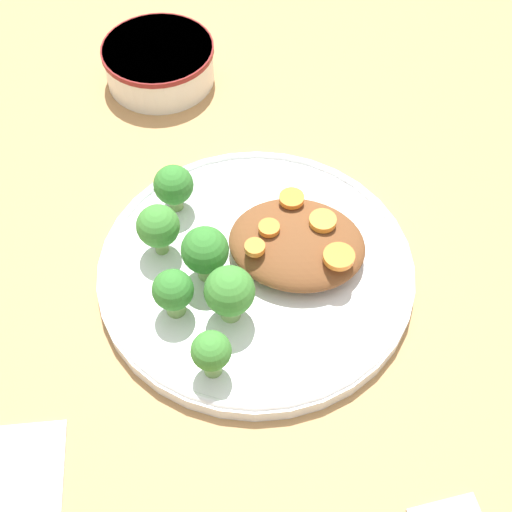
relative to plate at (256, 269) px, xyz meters
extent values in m
plane|color=tan|center=(0.00, 0.00, -0.01)|extent=(4.00, 4.00, 0.00)
cylinder|color=white|center=(0.00, 0.00, 0.00)|extent=(0.29, 0.29, 0.02)
torus|color=white|center=(0.00, 0.00, 0.01)|extent=(0.28, 0.28, 0.01)
cylinder|color=white|center=(0.16, -0.25, 0.01)|extent=(0.12, 0.12, 0.04)
cylinder|color=maroon|center=(0.16, -0.25, 0.03)|extent=(0.13, 0.13, 0.01)
cylinder|color=white|center=(0.16, -0.25, 0.02)|extent=(0.10, 0.10, 0.01)
ellipsoid|color=brown|center=(-0.03, -0.02, 0.02)|extent=(0.12, 0.10, 0.03)
cylinder|color=#7FA85B|center=(0.01, 0.06, 0.02)|extent=(0.02, 0.02, 0.03)
sphere|color=#3D8433|center=(0.01, 0.06, 0.04)|extent=(0.04, 0.04, 0.04)
cylinder|color=#759E51|center=(0.06, 0.06, 0.02)|extent=(0.02, 0.02, 0.02)
sphere|color=#337A2D|center=(0.06, 0.06, 0.04)|extent=(0.04, 0.04, 0.04)
cylinder|color=#759E51|center=(0.09, 0.00, 0.02)|extent=(0.01, 0.01, 0.02)
sphere|color=#3D8433|center=(0.09, 0.00, 0.04)|extent=(0.04, 0.04, 0.04)
cylinder|color=#759E51|center=(0.01, 0.11, 0.02)|extent=(0.02, 0.02, 0.02)
sphere|color=#3D8433|center=(0.01, 0.11, 0.04)|extent=(0.03, 0.03, 0.03)
cylinder|color=#7FA85B|center=(0.04, 0.02, 0.02)|extent=(0.02, 0.02, 0.03)
sphere|color=#337A2D|center=(0.04, 0.02, 0.04)|extent=(0.04, 0.04, 0.04)
cylinder|color=#7FA85B|center=(0.09, -0.05, 0.02)|extent=(0.01, 0.01, 0.02)
sphere|color=#337A2D|center=(0.09, -0.05, 0.04)|extent=(0.04, 0.04, 0.04)
cylinder|color=orange|center=(-0.07, 0.00, 0.04)|extent=(0.03, 0.03, 0.01)
cylinder|color=orange|center=(-0.01, -0.02, 0.04)|extent=(0.02, 0.02, 0.01)
cylinder|color=orange|center=(0.00, 0.01, 0.04)|extent=(0.02, 0.02, 0.01)
cylinder|color=orange|center=(-0.05, -0.04, 0.04)|extent=(0.02, 0.02, 0.01)
cylinder|color=orange|center=(-0.02, -0.06, 0.04)|extent=(0.02, 0.02, 0.01)
camera|label=1|loc=(-0.08, 0.37, 0.53)|focal=50.00mm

